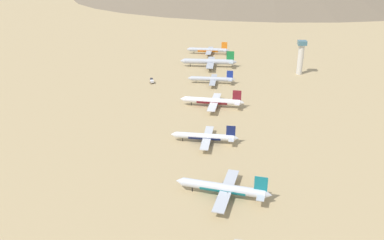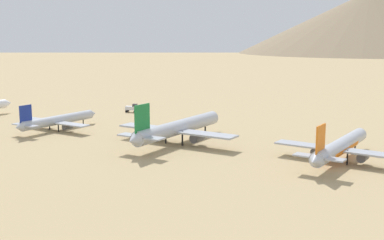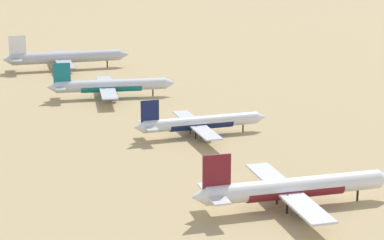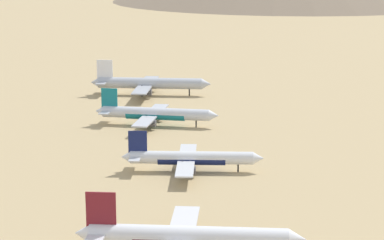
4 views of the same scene
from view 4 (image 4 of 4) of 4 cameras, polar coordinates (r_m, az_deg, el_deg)
parked_jet_3 at (r=139.01m, az=-0.44°, el=-9.02°), size 43.50×35.40×12.54m
parked_jet_4 at (r=191.14m, az=-0.12°, el=-2.96°), size 37.17×30.17×10.72m
parked_jet_5 at (r=240.43m, az=-2.90°, el=0.49°), size 41.07×33.63×11.90m
parked_jet_6 at (r=290.68m, az=-3.36°, el=2.83°), size 47.77×38.89×13.77m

